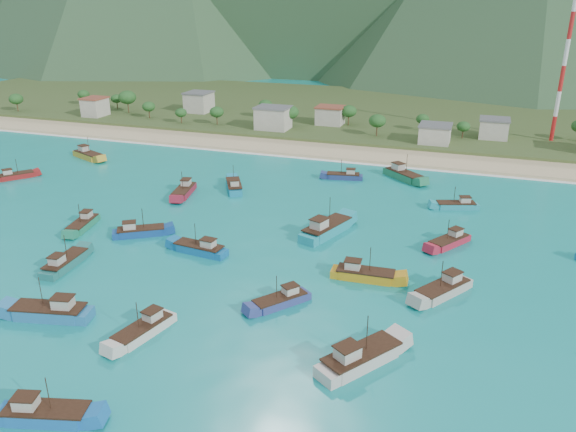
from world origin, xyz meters
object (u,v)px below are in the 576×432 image
(boat_14, at_px, (457,206))
(boat_11, at_px, (88,156))
(radio_tower, at_px, (564,66))
(boat_29, at_px, (51,313))
(boat_24, at_px, (65,263))
(boat_26, at_px, (281,301))
(boat_6, at_px, (326,229))
(boat_30, at_px, (144,331))
(boat_1, at_px, (449,242))
(boat_5, at_px, (364,275))
(boat_0, at_px, (344,177))
(boat_8, at_px, (83,225))
(boat_27, at_px, (403,176))
(boat_22, at_px, (140,232))
(boat_12, at_px, (184,192))
(boat_16, at_px, (45,415))
(boat_9, at_px, (360,359))
(boat_23, at_px, (15,176))
(boat_19, at_px, (443,290))
(boat_4, at_px, (200,249))
(boat_18, at_px, (234,187))

(boat_14, bearing_deg, boat_11, 67.16)
(radio_tower, distance_m, boat_29, 153.93)
(boat_24, bearing_deg, boat_26, -4.44)
(boat_6, relative_size, boat_30, 1.33)
(boat_1, relative_size, boat_24, 0.93)
(boat_1, bearing_deg, boat_5, 88.72)
(boat_0, bearing_deg, boat_8, 128.43)
(boat_11, distance_m, boat_27, 87.98)
(boat_27, bearing_deg, boat_14, 80.45)
(boat_22, distance_m, boat_29, 30.27)
(boat_0, xyz_separation_m, boat_26, (5.87, -63.58, 0.01))
(boat_11, xyz_separation_m, boat_12, (41.02, -18.82, -0.09))
(boat_6, height_order, boat_11, boat_6)
(boat_29, relative_size, boat_30, 1.17)
(boat_0, xyz_separation_m, boat_8, (-41.43, -48.26, 0.06))
(boat_11, xyz_separation_m, boat_26, (79.14, -58.54, -0.23))
(boat_26, bearing_deg, boat_11, 1.03)
(radio_tower, relative_size, boat_16, 4.21)
(boat_29, bearing_deg, boat_9, -97.72)
(boat_23, bearing_deg, boat_8, 7.21)
(boat_26, bearing_deg, boat_16, 100.60)
(boat_14, bearing_deg, boat_16, 136.51)
(boat_16, height_order, boat_26, boat_16)
(boat_0, relative_size, boat_22, 0.95)
(boat_19, distance_m, boat_29, 58.35)
(boat_12, relative_size, boat_24, 1.05)
(boat_6, distance_m, boat_8, 48.31)
(boat_4, bearing_deg, boat_24, 130.08)
(boat_24, height_order, boat_29, boat_29)
(boat_5, distance_m, boat_23, 97.71)
(boat_30, bearing_deg, boat_1, -116.88)
(boat_4, relative_size, boat_26, 1.16)
(radio_tower, bearing_deg, boat_1, -105.49)
(boat_8, bearing_deg, radio_tower, -144.20)
(boat_14, xyz_separation_m, boat_24, (-61.23, -51.17, 0.12))
(boat_5, height_order, boat_11, boat_11)
(boat_6, xyz_separation_m, boat_8, (-46.63, -12.62, -0.37))
(boat_6, distance_m, boat_16, 61.29)
(boat_19, bearing_deg, boat_26, 58.85)
(boat_18, bearing_deg, boat_0, 7.49)
(radio_tower, distance_m, boat_5, 113.85)
(boat_4, distance_m, boat_29, 28.42)
(boat_9, bearing_deg, boat_23, -171.12)
(boat_8, bearing_deg, boat_30, 126.51)
(radio_tower, height_order, boat_1, radio_tower)
(boat_24, bearing_deg, boat_5, 9.36)
(boat_30, bearing_deg, boat_23, -22.63)
(boat_26, bearing_deg, boat_5, -92.28)
(boat_5, height_order, boat_23, boat_5)
(boat_6, height_order, boat_19, boat_6)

